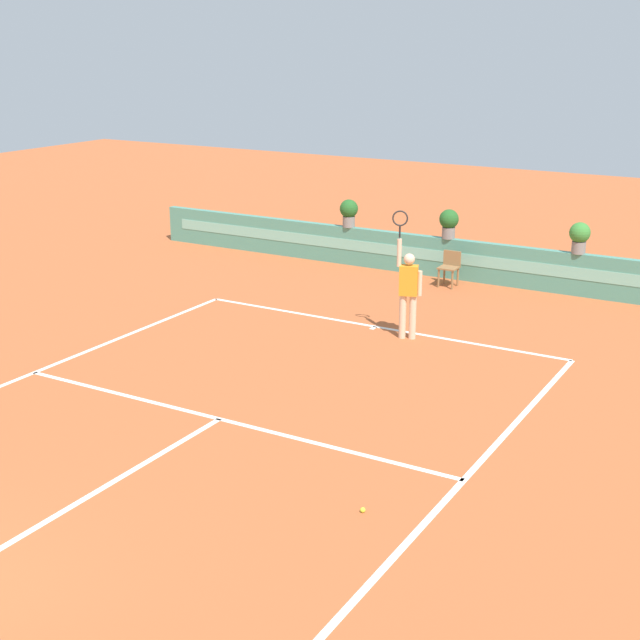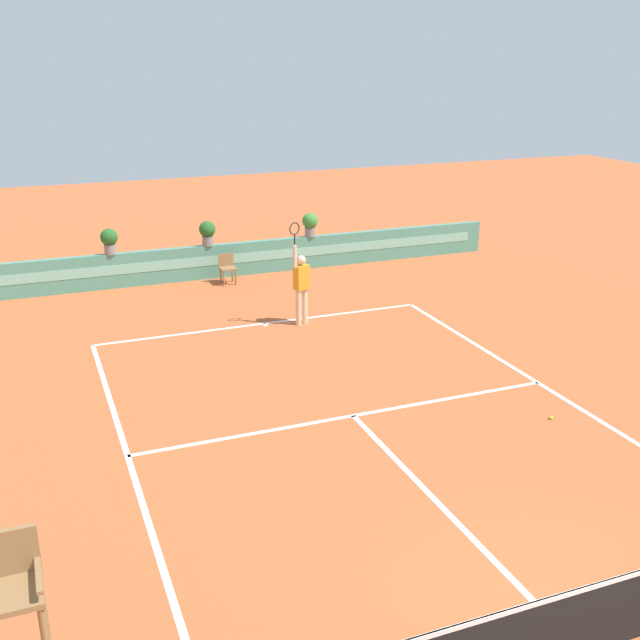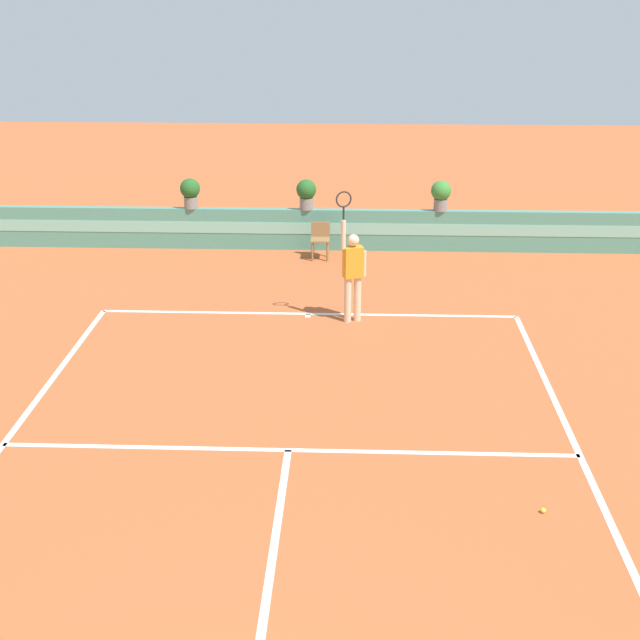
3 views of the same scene
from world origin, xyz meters
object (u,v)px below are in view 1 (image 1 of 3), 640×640
at_px(ball_kid_chair, 450,267).
at_px(potted_plant_left, 349,211).
at_px(tennis_player, 408,288).
at_px(potted_plant_centre, 449,222).
at_px(potted_plant_right, 580,236).
at_px(tennis_ball_near_baseline, 363,510).

bearing_deg(ball_kid_chair, potted_plant_left, 166.99).
xyz_separation_m(ball_kid_chair, tennis_player, (0.78, -4.12, 0.57)).
xyz_separation_m(potted_plant_centre, potted_plant_left, (-2.80, 0.00, 0.00)).
height_order(tennis_player, potted_plant_right, tennis_player).
height_order(ball_kid_chair, potted_plant_centre, potted_plant_centre).
distance_m(ball_kid_chair, tennis_ball_near_baseline, 11.20).
bearing_deg(potted_plant_right, potted_plant_centre, 180.00).
height_order(ball_kid_chair, tennis_ball_near_baseline, ball_kid_chair).
xyz_separation_m(tennis_player, potted_plant_right, (2.07, 4.85, 0.36)).
height_order(ball_kid_chair, potted_plant_right, potted_plant_right).
relative_size(potted_plant_centre, potted_plant_left, 1.00).
height_order(ball_kid_chair, tennis_player, tennis_player).
bearing_deg(tennis_player, tennis_ball_near_baseline, -69.68).
relative_size(tennis_player, potted_plant_centre, 3.57).
xyz_separation_m(potted_plant_centre, potted_plant_right, (3.22, 0.00, 0.00)).
bearing_deg(ball_kid_chair, potted_plant_right, 14.40).
relative_size(tennis_ball_near_baseline, potted_plant_centre, 0.09).
height_order(tennis_player, potted_plant_left, tennis_player).
bearing_deg(tennis_ball_near_baseline, potted_plant_right, 91.88).
distance_m(tennis_player, potted_plant_right, 5.28).
bearing_deg(ball_kid_chair, tennis_ball_near_baseline, -73.25).
height_order(potted_plant_right, potted_plant_left, same).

